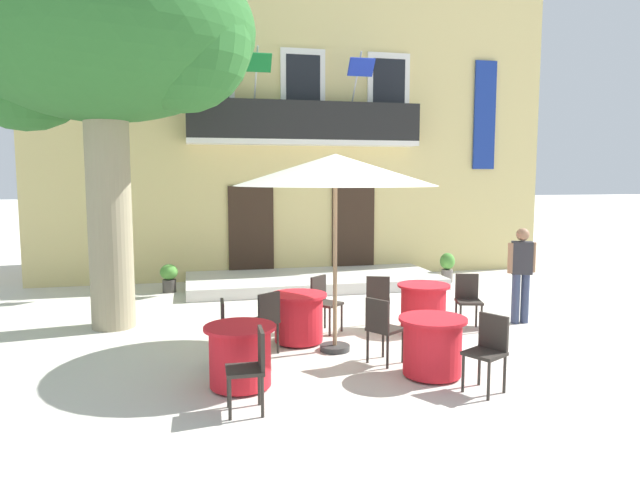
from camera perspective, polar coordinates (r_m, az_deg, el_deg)
name	(u,v)px	position (r m, az deg, el deg)	size (l,w,h in m)	color
ground_plane	(362,328)	(9.80, 4.21, -8.67)	(120.00, 120.00, 0.00)	beige
building_facade	(289,132)	(16.31, -3.14, 10.61)	(13.00, 5.09, 7.50)	#DBC67F
entrance_step_platform	(313,281)	(13.36, -0.67, -4.05)	(5.78, 2.40, 0.25)	silver
plane_tree	(98,39)	(10.39, -21.16, 18.11)	(5.02, 4.41, 6.35)	gray
cafe_table_near_tree	(423,306)	(9.72, 10.21, -6.48)	(0.86, 0.86, 0.76)	red
cafe_chair_near_tree_0	(378,298)	(9.60, 5.77, -5.75)	(0.51, 0.51, 0.91)	#2D2823
cafe_chair_near_tree_1	(468,297)	(9.91, 14.47, -5.53)	(0.49, 0.49, 0.91)	#2D2823
cafe_table_middle	(299,317)	(8.83, -2.14, -7.69)	(0.86, 0.86, 0.76)	red
cafe_chair_middle_0	(323,300)	(9.43, 0.34, -5.93)	(0.56, 0.56, 0.91)	#2D2823
cafe_chair_middle_1	(264,318)	(8.26, -5.55, -7.74)	(0.55, 0.55, 0.91)	#2D2823
cafe_table_front	(432,346)	(7.54, 11.09, -10.29)	(0.86, 0.86, 0.76)	red
cafe_chair_front_0	(488,347)	(7.15, 16.35, -10.19)	(0.54, 0.54, 0.91)	#2D2823
cafe_chair_front_1	(382,326)	(7.86, 6.18, -8.47)	(0.55, 0.55, 0.91)	#2D2823
cafe_table_far_side	(240,356)	(7.09, -7.93, -11.31)	(0.86, 0.86, 0.76)	red
cafe_chair_far_side_0	(231,329)	(7.76, -8.85, -8.70)	(0.41, 0.41, 0.91)	#2D2823
cafe_chair_far_side_1	(252,364)	(6.34, -6.79, -12.14)	(0.41, 0.41, 0.91)	#2D2823
cafe_umbrella	(335,171)	(8.17, 1.53, 6.88)	(2.90, 2.90, 2.85)	#997A56
ground_planter_left	(169,277)	(13.04, -14.75, -3.52)	(0.38, 0.38, 0.62)	#47423D
ground_planter_right	(447,266)	(14.12, 12.52, -2.51)	(0.35, 0.35, 0.71)	slate
pedestrian_near_entrance	(521,270)	(10.47, 19.36, -2.80)	(0.53, 0.34, 1.65)	#384260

